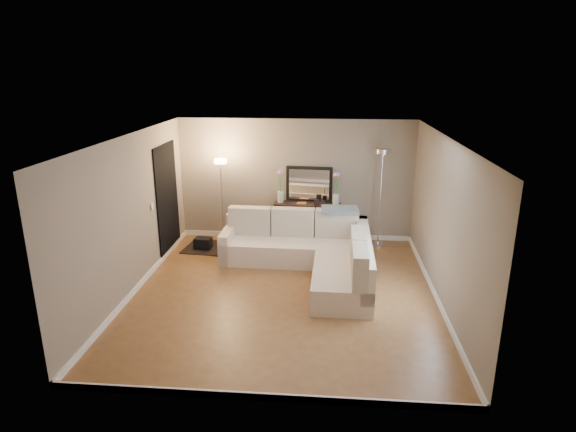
# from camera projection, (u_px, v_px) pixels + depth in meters

# --- Properties ---
(floor) EXTENTS (5.00, 5.50, 0.01)m
(floor) POSITION_uv_depth(u_px,v_px,m) (284.00, 293.00, 8.06)
(floor) COLOR brown
(floor) RESTS_ON ground
(ceiling) EXTENTS (5.00, 5.50, 0.01)m
(ceiling) POSITION_uv_depth(u_px,v_px,m) (284.00, 137.00, 7.28)
(ceiling) COLOR white
(ceiling) RESTS_ON ground
(wall_back) EXTENTS (5.00, 0.02, 2.60)m
(wall_back) POSITION_uv_depth(u_px,v_px,m) (296.00, 180.00, 10.30)
(wall_back) COLOR gray
(wall_back) RESTS_ON ground
(wall_front) EXTENTS (5.00, 0.02, 2.60)m
(wall_front) POSITION_uv_depth(u_px,v_px,m) (260.00, 298.00, 5.04)
(wall_front) COLOR gray
(wall_front) RESTS_ON ground
(wall_left) EXTENTS (0.02, 5.50, 2.60)m
(wall_left) POSITION_uv_depth(u_px,v_px,m) (131.00, 215.00, 7.87)
(wall_left) COLOR gray
(wall_left) RESTS_ON ground
(wall_right) EXTENTS (0.02, 5.50, 2.60)m
(wall_right) POSITION_uv_depth(u_px,v_px,m) (444.00, 223.00, 7.47)
(wall_right) COLOR gray
(wall_right) RESTS_ON ground
(baseboard_back) EXTENTS (5.00, 0.03, 0.10)m
(baseboard_back) POSITION_uv_depth(u_px,v_px,m) (295.00, 235.00, 10.64)
(baseboard_back) COLOR white
(baseboard_back) RESTS_ON ground
(baseboard_front) EXTENTS (5.00, 0.03, 0.10)m
(baseboard_front) POSITION_uv_depth(u_px,v_px,m) (262.00, 397.00, 5.44)
(baseboard_front) COLOR white
(baseboard_front) RESTS_ON ground
(baseboard_left) EXTENTS (0.03, 5.50, 0.10)m
(baseboard_left) POSITION_uv_depth(u_px,v_px,m) (140.00, 285.00, 8.24)
(baseboard_left) COLOR white
(baseboard_left) RESTS_ON ground
(baseboard_right) EXTENTS (0.03, 5.50, 0.10)m
(baseboard_right) POSITION_uv_depth(u_px,v_px,m) (435.00, 296.00, 7.84)
(baseboard_right) COLOR white
(baseboard_right) RESTS_ON ground
(doorway) EXTENTS (0.02, 1.20, 2.20)m
(doorway) POSITION_uv_depth(u_px,v_px,m) (168.00, 200.00, 9.55)
(doorway) COLOR black
(doorway) RESTS_ON ground
(switch_plate) EXTENTS (0.02, 0.08, 0.12)m
(switch_plate) POSITION_uv_depth(u_px,v_px,m) (152.00, 207.00, 8.71)
(switch_plate) COLOR white
(switch_plate) RESTS_ON ground
(sectional_sofa) EXTENTS (2.81, 2.74, 0.98)m
(sectional_sofa) POSITION_uv_depth(u_px,v_px,m) (312.00, 251.00, 8.87)
(sectional_sofa) COLOR beige
(sectional_sofa) RESTS_ON floor
(throw_blanket) EXTENTS (0.72, 0.43, 0.09)m
(throw_blanket) POSITION_uv_depth(u_px,v_px,m) (340.00, 210.00, 9.28)
(throw_blanket) COLOR slate
(throw_blanket) RESTS_ON sectional_sofa
(console_table) EXTENTS (1.42, 0.50, 0.86)m
(console_table) POSITION_uv_depth(u_px,v_px,m) (303.00, 220.00, 10.29)
(console_table) COLOR black
(console_table) RESTS_ON floor
(leaning_mirror) EXTENTS (0.99, 0.14, 0.77)m
(leaning_mirror) POSITION_uv_depth(u_px,v_px,m) (309.00, 184.00, 10.22)
(leaning_mirror) COLOR black
(leaning_mirror) RESTS_ON console_table
(table_decor) EXTENTS (0.59, 0.15, 0.14)m
(table_decor) POSITION_uv_depth(u_px,v_px,m) (307.00, 203.00, 10.12)
(table_decor) COLOR orange
(table_decor) RESTS_ON console_table
(flower_vase_left) EXTENTS (0.16, 0.14, 0.73)m
(flower_vase_left) POSITION_uv_depth(u_px,v_px,m) (280.00, 189.00, 10.18)
(flower_vase_left) COLOR silver
(flower_vase_left) RESTS_ON console_table
(flower_vase_right) EXTENTS (0.16, 0.14, 0.73)m
(flower_vase_right) POSITION_uv_depth(u_px,v_px,m) (336.00, 192.00, 9.98)
(flower_vase_right) COLOR silver
(flower_vase_right) RESTS_ON console_table
(floor_lamp_lit) EXTENTS (0.28, 0.28, 1.81)m
(floor_lamp_lit) POSITION_uv_depth(u_px,v_px,m) (221.00, 185.00, 9.97)
(floor_lamp_lit) COLOR silver
(floor_lamp_lit) RESTS_ON floor
(floor_lamp_unlit) EXTENTS (0.29, 0.29, 2.06)m
(floor_lamp_unlit) POSITION_uv_depth(u_px,v_px,m) (381.00, 178.00, 9.76)
(floor_lamp_unlit) COLOR silver
(floor_lamp_unlit) RESTS_ON floor
(charcoal_rug) EXTENTS (1.28, 1.02, 0.02)m
(charcoal_rug) POSITION_uv_depth(u_px,v_px,m) (214.00, 248.00, 10.04)
(charcoal_rug) COLOR black
(charcoal_rug) RESTS_ON floor
(black_bag) EXTENTS (0.36, 0.27, 0.22)m
(black_bag) POSITION_uv_depth(u_px,v_px,m) (203.00, 243.00, 9.95)
(black_bag) COLOR black
(black_bag) RESTS_ON charcoal_rug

